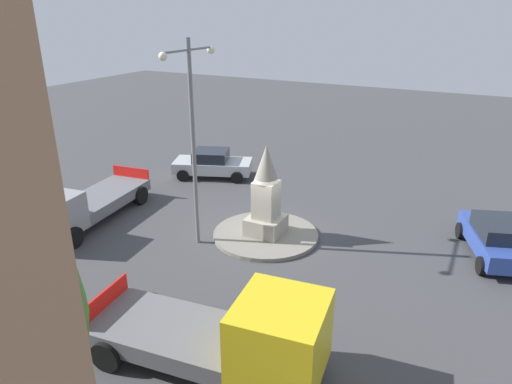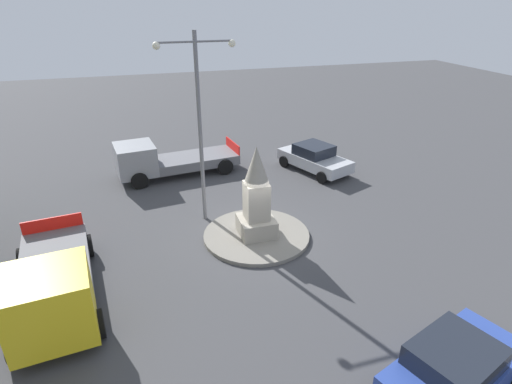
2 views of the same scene
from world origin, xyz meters
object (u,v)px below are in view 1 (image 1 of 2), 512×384
object	(u,v)px
monument	(266,196)
truck_grey_passing	(77,207)
truck_yellow_far_side	(236,337)
streetlamp	(192,127)
car_silver_approaching	(212,163)
car_blue_near_island	(498,238)

from	to	relation	value
monument	truck_grey_passing	bearing A→B (deg)	-68.66
truck_yellow_far_side	truck_grey_passing	bearing A→B (deg)	-112.62
streetlamp	car_silver_approaching	distance (m)	8.58
car_silver_approaching	truck_grey_passing	distance (m)	8.08
monument	streetlamp	bearing A→B (deg)	-51.72
streetlamp	car_silver_approaching	xyz separation A→B (m)	(-6.74, -3.61, -3.89)
monument	car_silver_approaching	xyz separation A→B (m)	(-5.05, -5.75, -1.01)
car_silver_approaching	truck_yellow_far_side	world-z (taller)	truck_yellow_far_side
streetlamp	truck_yellow_far_side	xyz separation A→B (m)	(5.36, 4.80, -3.56)
streetlamp	car_blue_near_island	xyz separation A→B (m)	(-4.11, 10.40, -3.86)
streetlamp	truck_grey_passing	distance (m)	6.51
monument	car_silver_approaching	world-z (taller)	monument
streetlamp	truck_yellow_far_side	distance (m)	8.02
streetlamp	monument	bearing A→B (deg)	128.28
streetlamp	car_silver_approaching	bearing A→B (deg)	-151.79
streetlamp	truck_yellow_far_side	bearing A→B (deg)	41.86
truck_yellow_far_side	truck_grey_passing	xyz separation A→B (m)	(-4.17, -10.01, -0.16)
streetlamp	truck_grey_passing	world-z (taller)	streetlamp
car_silver_approaching	car_blue_near_island	bearing A→B (deg)	79.39
truck_yellow_far_side	car_blue_near_island	bearing A→B (deg)	149.38
car_silver_approaching	monument	bearing A→B (deg)	48.67
car_silver_approaching	truck_grey_passing	size ratio (longest dim) A/B	0.69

